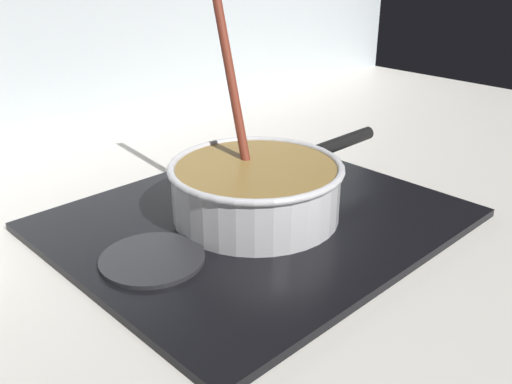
# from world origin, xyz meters

# --- Properties ---
(ground) EXTENTS (2.40, 1.60, 0.04)m
(ground) POSITION_xyz_m (0.00, 0.00, -0.02)
(ground) COLOR beige
(backsplash_wall) EXTENTS (2.40, 0.02, 0.55)m
(backsplash_wall) POSITION_xyz_m (0.00, 0.79, 0.28)
(backsplash_wall) COLOR silver
(backsplash_wall) RESTS_ON ground
(hob_plate) EXTENTS (0.56, 0.48, 0.01)m
(hob_plate) POSITION_xyz_m (0.10, 0.22, 0.01)
(hob_plate) COLOR black
(hob_plate) RESTS_ON ground
(burner_ring) EXTENTS (0.20, 0.20, 0.01)m
(burner_ring) POSITION_xyz_m (0.10, 0.22, 0.02)
(burner_ring) COLOR #592D0C
(burner_ring) RESTS_ON hob_plate
(spare_burner) EXTENTS (0.14, 0.14, 0.01)m
(spare_burner) POSITION_xyz_m (-0.09, 0.22, 0.01)
(spare_burner) COLOR #262628
(spare_burner) RESTS_ON hob_plate
(cooking_pan) EXTENTS (0.41, 0.26, 0.31)m
(cooking_pan) POSITION_xyz_m (0.10, 0.22, 0.06)
(cooking_pan) COLOR silver
(cooking_pan) RESTS_ON hob_plate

